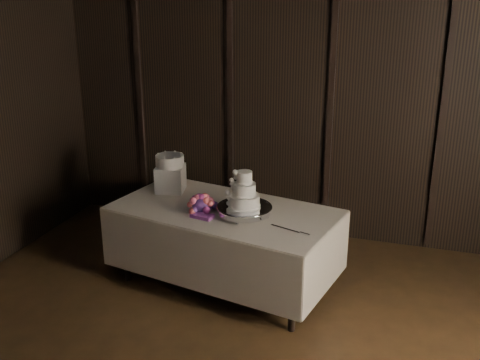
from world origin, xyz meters
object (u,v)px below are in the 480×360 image
object	(u,v)px
small_cake	(170,161)
wedding_cake	(241,193)
box_pedestal	(171,178)
cake_stand	(244,211)
display_table	(224,244)
bouquet	(202,205)

from	to	relation	value
small_cake	wedding_cake	bearing A→B (deg)	-25.56
box_pedestal	small_cake	distance (m)	0.18
cake_stand	box_pedestal	bearing A→B (deg)	155.76
box_pedestal	small_cake	world-z (taller)	small_cake
box_pedestal	small_cake	bearing A→B (deg)	0.00
display_table	wedding_cake	bearing A→B (deg)	-18.65
wedding_cake	bouquet	distance (m)	0.39
display_table	small_cake	world-z (taller)	small_cake
display_table	bouquet	xyz separation A→B (m)	(-0.16, -0.12, 0.41)
cake_stand	bouquet	xyz separation A→B (m)	(-0.38, -0.02, 0.02)
display_table	small_cake	bearing A→B (deg)	167.21
display_table	wedding_cake	xyz separation A→B (m)	(0.20, -0.11, 0.56)
bouquet	box_pedestal	bearing A→B (deg)	139.59
display_table	bouquet	bearing A→B (deg)	-131.21
bouquet	box_pedestal	size ratio (longest dim) A/B	1.56
wedding_cake	small_cake	size ratio (longest dim) A/B	1.17
wedding_cake	box_pedestal	distance (m)	0.94
cake_stand	display_table	bearing A→B (deg)	155.45
display_table	bouquet	world-z (taller)	bouquet
cake_stand	bouquet	size ratio (longest dim) A/B	1.19
cake_stand	bouquet	distance (m)	0.39
bouquet	wedding_cake	bearing A→B (deg)	1.48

